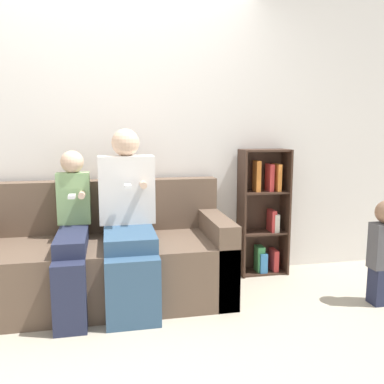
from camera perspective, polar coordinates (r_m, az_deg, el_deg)
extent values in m
plane|color=#B2A893|center=(2.95, -10.05, -18.26)|extent=(14.00, 14.00, 0.00)
cube|color=silver|center=(3.60, -11.08, 7.75)|extent=(10.00, 0.06, 2.55)
cube|color=brown|center=(3.22, -12.31, -11.28)|extent=(1.96, 0.68, 0.48)
cube|color=brown|center=(3.56, -12.37, -5.67)|extent=(1.96, 0.16, 0.91)
cube|color=brown|center=(3.30, 3.62, -9.05)|extent=(0.16, 0.68, 0.64)
cube|color=#335170|center=(2.85, -8.25, -13.90)|extent=(0.37, 0.12, 0.48)
cube|color=#335170|center=(3.03, -8.71, -6.63)|extent=(0.37, 0.46, 0.11)
cube|color=white|center=(3.28, -9.15, 0.36)|extent=(0.44, 0.20, 0.54)
sphere|color=beige|center=(3.25, -9.32, 6.86)|extent=(0.22, 0.22, 0.22)
cylinder|color=beige|center=(3.14, -6.86, 1.00)|extent=(0.05, 0.10, 0.05)
cube|color=white|center=(3.08, -9.01, 0.81)|extent=(0.05, 0.12, 0.02)
cube|color=#232842|center=(2.86, -16.82, -14.11)|extent=(0.22, 0.12, 0.48)
cube|color=#232842|center=(3.08, -16.53, -6.65)|extent=(0.22, 0.55, 0.11)
cube|color=#84AD70|center=(3.34, -16.26, -0.85)|extent=(0.25, 0.11, 0.41)
sphere|color=beige|center=(3.31, -16.48, 4.08)|extent=(0.18, 0.18, 0.18)
cylinder|color=beige|center=(3.23, -15.21, -0.41)|extent=(0.05, 0.10, 0.05)
cube|color=white|center=(3.18, -16.51, -0.60)|extent=(0.05, 0.12, 0.02)
cube|color=#232842|center=(3.52, 25.07, -11.82)|extent=(0.17, 0.13, 0.29)
cube|color=#3D281E|center=(3.71, 6.95, -3.00)|extent=(0.02, 0.23, 1.15)
cube|color=#3D281E|center=(3.86, 12.92, -2.68)|extent=(0.02, 0.23, 1.15)
cube|color=#3D281E|center=(3.88, 9.41, -2.52)|extent=(0.44, 0.02, 1.15)
cube|color=#3D281E|center=(3.94, 9.77, -10.95)|extent=(0.41, 0.20, 0.02)
cube|color=#3D281E|center=(3.82, 9.92, -5.61)|extent=(0.41, 0.20, 0.02)
cube|color=#3D281E|center=(3.75, 10.08, -0.01)|extent=(0.41, 0.20, 0.02)
cube|color=#3D281E|center=(3.71, 10.24, 5.77)|extent=(0.41, 0.20, 0.02)
cube|color=#C63838|center=(3.75, 10.84, 2.01)|extent=(0.04, 0.13, 0.25)
cube|color=#C63838|center=(3.83, 11.11, -3.95)|extent=(0.04, 0.14, 0.20)
cube|color=orange|center=(3.78, 11.77, 2.03)|extent=(0.04, 0.17, 0.25)
cube|color=teal|center=(3.90, 9.67, -9.59)|extent=(0.07, 0.17, 0.18)
cube|color=#429956|center=(3.88, 9.44, -9.20)|extent=(0.07, 0.12, 0.24)
cube|color=#C63838|center=(3.94, 11.37, -9.29)|extent=(0.05, 0.15, 0.20)
cube|color=orange|center=(3.70, 9.08, 2.23)|extent=(0.04, 0.11, 0.28)
cube|color=beige|center=(3.84, 11.46, -4.17)|extent=(0.05, 0.15, 0.17)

